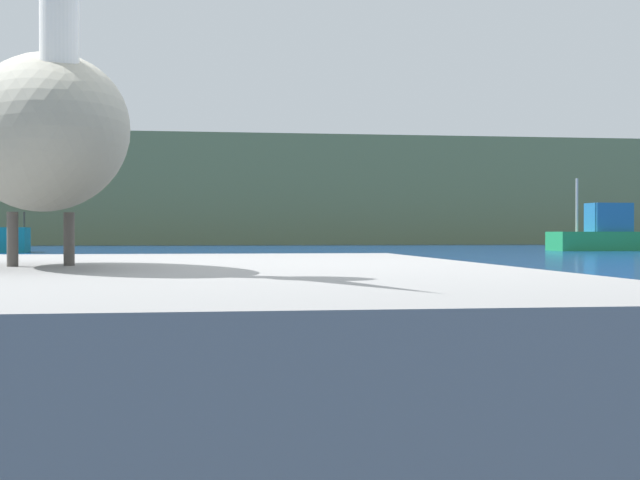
# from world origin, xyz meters

# --- Properties ---
(hillside_backdrop) EXTENTS (140.00, 12.57, 7.91)m
(hillside_backdrop) POSITION_xyz_m (0.00, 66.13, 3.96)
(hillside_backdrop) COLOR #6B7A51
(hillside_backdrop) RESTS_ON ground
(pier_dock) EXTENTS (2.51, 2.85, 0.79)m
(pier_dock) POSITION_xyz_m (-0.65, -0.37, 0.39)
(pier_dock) COLOR slate
(pier_dock) RESTS_ON ground
(pelican) EXTENTS (0.67, 1.37, 0.83)m
(pelican) POSITION_xyz_m (-0.65, -0.39, 1.16)
(pelican) COLOR gray
(pelican) RESTS_ON pier_dock
(fishing_boat_green) EXTENTS (6.07, 2.17, 3.49)m
(fishing_boat_green) POSITION_xyz_m (19.83, 38.06, 0.76)
(fishing_boat_green) COLOR #1E8C4C
(fishing_boat_green) RESTS_ON ground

